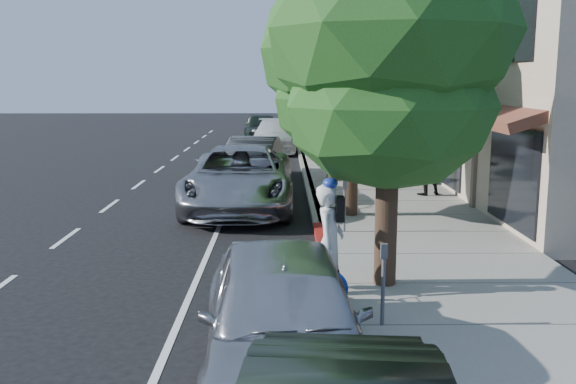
{
  "coord_description": "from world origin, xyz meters",
  "views": [
    {
      "loc": [
        -0.95,
        -13.14,
        3.8
      ],
      "look_at": [
        -0.83,
        0.74,
        1.35
      ],
      "focal_mm": 40.0,
      "sensor_mm": 36.0,
      "label": 1
    }
  ],
  "objects_px": {
    "street_tree_1": "(353,54)",
    "bicycle": "(289,281)",
    "street_tree_2": "(334,64)",
    "street_tree_5": "(311,64)",
    "street_tree_4": "(317,63)",
    "street_tree_3": "(324,45)",
    "near_car_a": "(283,317)",
    "white_pickup": "(275,136)",
    "dark_suv_far": "(262,128)",
    "cyclist": "(330,242)",
    "dark_sedan": "(252,160)",
    "pedestrian": "(426,166)",
    "street_tree_0": "(391,38)",
    "silver_suv": "(240,178)"
  },
  "relations": [
    {
      "from": "street_tree_4",
      "to": "cyclist",
      "type": "xyz_separation_m",
      "value": [
        -1.03,
        -24.39,
        -3.62
      ]
    },
    {
      "from": "near_car_a",
      "to": "street_tree_3",
      "type": "bearing_deg",
      "value": 81.52
    },
    {
      "from": "dark_suv_far",
      "to": "street_tree_3",
      "type": "bearing_deg",
      "value": -77.97
    },
    {
      "from": "street_tree_0",
      "to": "white_pickup",
      "type": "relative_size",
      "value": 1.26
    },
    {
      "from": "street_tree_2",
      "to": "white_pickup",
      "type": "distance_m",
      "value": 11.58
    },
    {
      "from": "street_tree_3",
      "to": "street_tree_4",
      "type": "relative_size",
      "value": 1.11
    },
    {
      "from": "street_tree_2",
      "to": "street_tree_5",
      "type": "distance_m",
      "value": 18.0
    },
    {
      "from": "street_tree_1",
      "to": "pedestrian",
      "type": "distance_m",
      "value": 5.27
    },
    {
      "from": "street_tree_1",
      "to": "cyclist",
      "type": "bearing_deg",
      "value": -99.18
    },
    {
      "from": "dark_sedan",
      "to": "dark_suv_far",
      "type": "relative_size",
      "value": 0.95
    },
    {
      "from": "white_pickup",
      "to": "dark_suv_far",
      "type": "xyz_separation_m",
      "value": [
        -0.84,
        5.21,
        0.06
      ]
    },
    {
      "from": "cyclist",
      "to": "white_pickup",
      "type": "xyz_separation_m",
      "value": [
        -1.23,
        23.2,
        -0.18
      ]
    },
    {
      "from": "near_car_a",
      "to": "dark_suv_far",
      "type": "bearing_deg",
      "value": 88.7
    },
    {
      "from": "street_tree_2",
      "to": "cyclist",
      "type": "height_order",
      "value": "street_tree_2"
    },
    {
      "from": "street_tree_5",
      "to": "near_car_a",
      "type": "xyz_separation_m",
      "value": [
        -1.84,
        -33.5,
        -3.87
      ]
    },
    {
      "from": "near_car_a",
      "to": "dark_sedan",
      "type": "bearing_deg",
      "value": 90.4
    },
    {
      "from": "street_tree_5",
      "to": "street_tree_2",
      "type": "bearing_deg",
      "value": -90.0
    },
    {
      "from": "street_tree_2",
      "to": "cyclist",
      "type": "bearing_deg",
      "value": -94.77
    },
    {
      "from": "street_tree_1",
      "to": "pedestrian",
      "type": "xyz_separation_m",
      "value": [
        2.72,
        3.01,
        -3.36
      ]
    },
    {
      "from": "street_tree_4",
      "to": "street_tree_5",
      "type": "height_order",
      "value": "street_tree_5"
    },
    {
      "from": "cyclist",
      "to": "bicycle",
      "type": "xyz_separation_m",
      "value": [
        -0.7,
        -0.61,
        -0.49
      ]
    },
    {
      "from": "street_tree_1",
      "to": "bicycle",
      "type": "relative_size",
      "value": 3.71
    },
    {
      "from": "white_pickup",
      "to": "street_tree_2",
      "type": "bearing_deg",
      "value": -77.13
    },
    {
      "from": "street_tree_3",
      "to": "silver_suv",
      "type": "relative_size",
      "value": 1.26
    },
    {
      "from": "street_tree_0",
      "to": "street_tree_2",
      "type": "xyz_separation_m",
      "value": [
        -0.0,
        12.0,
        -0.18
      ]
    },
    {
      "from": "street_tree_5",
      "to": "white_pickup",
      "type": "xyz_separation_m",
      "value": [
        -2.26,
        -7.19,
        -3.9
      ]
    },
    {
      "from": "street_tree_5",
      "to": "near_car_a",
      "type": "distance_m",
      "value": 33.77
    },
    {
      "from": "white_pickup",
      "to": "pedestrian",
      "type": "bearing_deg",
      "value": -69.11
    },
    {
      "from": "street_tree_4",
      "to": "bicycle",
      "type": "relative_size",
      "value": 3.78
    },
    {
      "from": "street_tree_0",
      "to": "pedestrian",
      "type": "distance_m",
      "value": 10.01
    },
    {
      "from": "dark_suv_far",
      "to": "street_tree_0",
      "type": "bearing_deg",
      "value": -88.84
    },
    {
      "from": "street_tree_2",
      "to": "dark_sedan",
      "type": "distance_m",
      "value": 4.65
    },
    {
      "from": "bicycle",
      "to": "silver_suv",
      "type": "relative_size",
      "value": 0.3
    },
    {
      "from": "street_tree_1",
      "to": "dark_suv_far",
      "type": "relative_size",
      "value": 1.41
    },
    {
      "from": "white_pickup",
      "to": "near_car_a",
      "type": "relative_size",
      "value": 1.14
    },
    {
      "from": "street_tree_1",
      "to": "street_tree_4",
      "type": "height_order",
      "value": "street_tree_4"
    },
    {
      "from": "street_tree_3",
      "to": "near_car_a",
      "type": "relative_size",
      "value": 1.66
    },
    {
      "from": "silver_suv",
      "to": "street_tree_4",
      "type": "bearing_deg",
      "value": 79.51
    },
    {
      "from": "bicycle",
      "to": "near_car_a",
      "type": "height_order",
      "value": "near_car_a"
    },
    {
      "from": "street_tree_4",
      "to": "bicycle",
      "type": "distance_m",
      "value": 25.4
    },
    {
      "from": "pedestrian",
      "to": "street_tree_0",
      "type": "bearing_deg",
      "value": 54.39
    },
    {
      "from": "bicycle",
      "to": "dark_sedan",
      "type": "bearing_deg",
      "value": -2.84
    },
    {
      "from": "street_tree_0",
      "to": "dark_sedan",
      "type": "bearing_deg",
      "value": 103.11
    },
    {
      "from": "street_tree_4",
      "to": "near_car_a",
      "type": "height_order",
      "value": "street_tree_4"
    },
    {
      "from": "street_tree_5",
      "to": "cyclist",
      "type": "bearing_deg",
      "value": -91.95
    },
    {
      "from": "dark_sedan",
      "to": "white_pickup",
      "type": "relative_size",
      "value": 0.87
    },
    {
      "from": "street_tree_1",
      "to": "street_tree_2",
      "type": "relative_size",
      "value": 1.05
    },
    {
      "from": "street_tree_0",
      "to": "bicycle",
      "type": "bearing_deg",
      "value": -150.08
    },
    {
      "from": "silver_suv",
      "to": "dark_suv_far",
      "type": "distance_m",
      "value": 20.53
    },
    {
      "from": "street_tree_5",
      "to": "pedestrian",
      "type": "relative_size",
      "value": 4.04
    }
  ]
}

